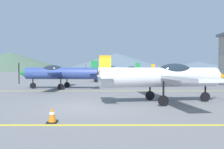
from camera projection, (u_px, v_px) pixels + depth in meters
ground_plane at (91, 107)px, 11.31m from camera, size 400.00×400.00×0.00m
apron_line_near at (82, 125)px, 7.64m from camera, size 80.00×0.16×0.01m
apron_line_far at (99, 91)px, 18.93m from camera, size 80.00×0.16×0.01m
airplane_near at (164, 76)px, 12.56m from camera, size 7.71×8.84×2.64m
airplane_mid at (58, 73)px, 20.89m from camera, size 7.66×8.82×2.64m
airplane_far at (113, 71)px, 30.53m from camera, size 7.72×8.84×2.64m
airplane_back at (134, 70)px, 41.37m from camera, size 7.72×8.82×2.64m
car_sedan at (197, 77)px, 27.67m from camera, size 2.62×4.56×1.62m
traffic_cone_front at (51, 115)px, 7.99m from camera, size 0.36×0.36×0.59m
hill_left at (9, 62)px, 138.73m from camera, size 75.99×75.99×11.52m
hill_centerleft at (116, 62)px, 157.66m from camera, size 80.25×80.25×12.32m
hill_centerright at (196, 66)px, 169.87m from camera, size 62.95×62.95×6.70m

